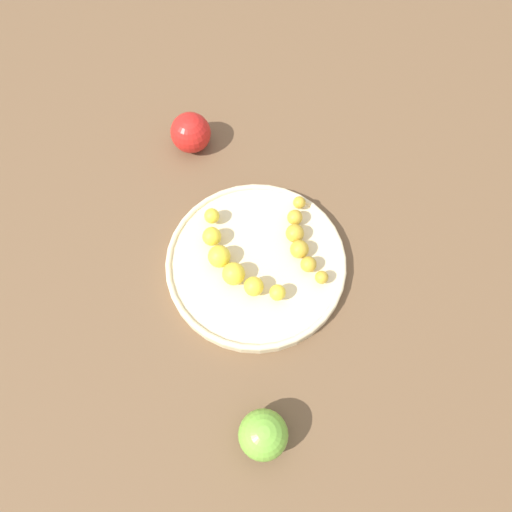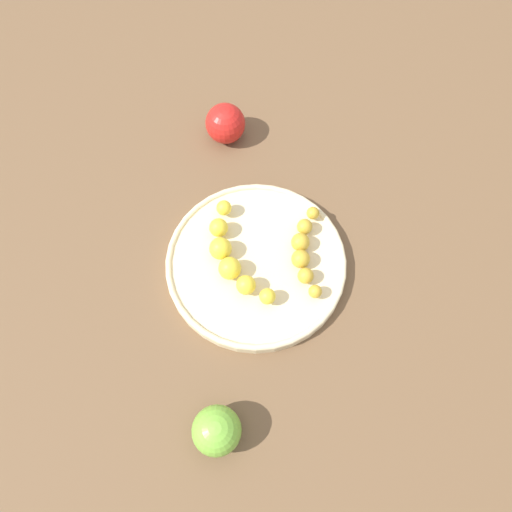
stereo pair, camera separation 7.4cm
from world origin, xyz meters
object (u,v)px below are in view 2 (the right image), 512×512
Objects in this scene: banana_yellow at (231,256)px; apple_red at (225,124)px; banana_spotted at (304,251)px; fruit_bowl at (256,263)px; apple_green at (217,430)px.

banana_yellow is 2.55× the size of apple_red.
banana_spotted is 0.28m from apple_red.
banana_yellow is at bearing 6.78° from banana_spotted.
apple_green is (0.22, 0.14, 0.02)m from fruit_bowl.
fruit_bowl is 0.27m from apple_red.
banana_yellow is 0.12m from banana_spotted.
apple_red is at bearing -123.04° from fruit_bowl.
fruit_bowl is at bearing 56.96° from apple_red.
apple_green is at bearing 45.35° from apple_red.
apple_red is at bearing -111.08° from banana_yellow.
fruit_bowl is 4.27× the size of apple_green.
fruit_bowl is at bearing 155.08° from banana_yellow.
banana_yellow reaches higher than fruit_bowl.
fruit_bowl is at bearing 9.78° from banana_spotted.
apple_green is (0.28, 0.10, -0.00)m from banana_spotted.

